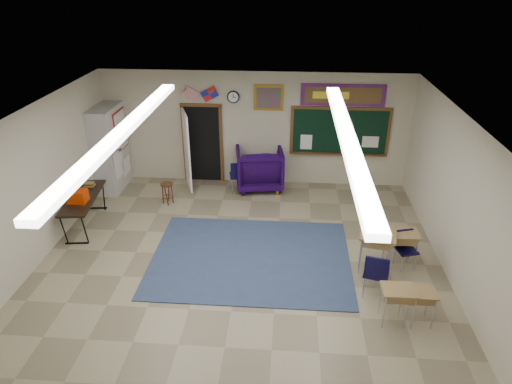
# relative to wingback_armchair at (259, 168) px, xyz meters

# --- Properties ---
(floor) EXTENTS (9.00, 9.00, 0.00)m
(floor) POSITION_rel_wingback_armchair_xyz_m (-0.14, -4.15, -0.56)
(floor) COLOR gray
(floor) RESTS_ON ground
(back_wall) EXTENTS (8.00, 0.04, 3.00)m
(back_wall) POSITION_rel_wingback_armchair_xyz_m (-0.14, 0.35, 0.94)
(back_wall) COLOR #B7AE94
(back_wall) RESTS_ON floor
(left_wall) EXTENTS (0.04, 9.00, 3.00)m
(left_wall) POSITION_rel_wingback_armchair_xyz_m (-4.14, -4.15, 0.94)
(left_wall) COLOR #B7AE94
(left_wall) RESTS_ON floor
(right_wall) EXTENTS (0.04, 9.00, 3.00)m
(right_wall) POSITION_rel_wingback_armchair_xyz_m (3.86, -4.15, 0.94)
(right_wall) COLOR #B7AE94
(right_wall) RESTS_ON floor
(ceiling) EXTENTS (8.00, 9.00, 0.04)m
(ceiling) POSITION_rel_wingback_armchair_xyz_m (-0.14, -4.15, 2.44)
(ceiling) COLOR silver
(ceiling) RESTS_ON back_wall
(area_rug) EXTENTS (4.00, 3.00, 0.02)m
(area_rug) POSITION_rel_wingback_armchair_xyz_m (0.06, -3.35, -0.55)
(area_rug) COLOR #313F5E
(area_rug) RESTS_ON floor
(fluorescent_strips) EXTENTS (3.86, 6.00, 0.10)m
(fluorescent_strips) POSITION_rel_wingback_armchair_xyz_m (-0.14, -4.15, 2.38)
(fluorescent_strips) COLOR white
(fluorescent_strips) RESTS_ON ceiling
(doorway) EXTENTS (1.10, 0.89, 2.16)m
(doorway) POSITION_rel_wingback_armchair_xyz_m (-1.64, 0.20, 0.50)
(doorway) COLOR black
(doorway) RESTS_ON back_wall
(chalkboard) EXTENTS (2.55, 0.14, 1.30)m
(chalkboard) POSITION_rel_wingback_armchair_xyz_m (2.06, 0.31, 0.91)
(chalkboard) COLOR #573619
(chalkboard) RESTS_ON back_wall
(bulletin_board) EXTENTS (2.10, 0.05, 0.55)m
(bulletin_board) POSITION_rel_wingback_armchair_xyz_m (2.06, 0.32, 1.89)
(bulletin_board) COLOR #A20D1A
(bulletin_board) RESTS_ON back_wall
(framed_art_print) EXTENTS (0.75, 0.05, 0.65)m
(framed_art_print) POSITION_rel_wingback_armchair_xyz_m (0.21, 0.32, 1.79)
(framed_art_print) COLOR olive
(framed_art_print) RESTS_ON back_wall
(wall_clock) EXTENTS (0.32, 0.05, 0.32)m
(wall_clock) POSITION_rel_wingback_armchair_xyz_m (-0.69, 0.32, 1.79)
(wall_clock) COLOR black
(wall_clock) RESTS_ON back_wall
(wall_flags) EXTENTS (1.16, 0.06, 0.70)m
(wall_flags) POSITION_rel_wingback_armchair_xyz_m (-1.54, 0.29, 1.92)
(wall_flags) COLOR red
(wall_flags) RESTS_ON back_wall
(storage_cabinet) EXTENTS (0.59, 1.25, 2.20)m
(storage_cabinet) POSITION_rel_wingback_armchair_xyz_m (-3.85, -0.30, 0.54)
(storage_cabinet) COLOR #AFAFAA
(storage_cabinet) RESTS_ON floor
(wingback_armchair) EXTENTS (1.36, 1.39, 1.11)m
(wingback_armchair) POSITION_rel_wingback_armchair_xyz_m (0.00, 0.00, 0.00)
(wingback_armchair) COLOR #180532
(wingback_armchair) RESTS_ON floor
(student_chair_reading) EXTENTS (0.51, 0.51, 0.88)m
(student_chair_reading) POSITION_rel_wingback_armchair_xyz_m (-0.53, -0.33, -0.12)
(student_chair_reading) COLOR black
(student_chair_reading) RESTS_ON floor
(student_chair_desk_a) EXTENTS (0.55, 0.55, 0.90)m
(student_chair_desk_a) POSITION_rel_wingback_armchair_xyz_m (2.38, -4.31, -0.11)
(student_chair_desk_a) COLOR black
(student_chair_desk_a) RESTS_ON floor
(student_chair_desk_b) EXTENTS (0.48, 0.48, 0.77)m
(student_chair_desk_b) POSITION_rel_wingback_armchair_xyz_m (3.10, -3.44, -0.17)
(student_chair_desk_b) COLOR black
(student_chair_desk_b) RESTS_ON floor
(student_desk_front_left) EXTENTS (0.76, 0.63, 0.80)m
(student_desk_front_left) POSITION_rel_wingback_armchair_xyz_m (2.49, -3.56, -0.11)
(student_desk_front_left) COLOR #997947
(student_desk_front_left) RESTS_ON floor
(student_desk_front_right) EXTENTS (0.64, 0.49, 0.75)m
(student_desk_front_right) POSITION_rel_wingback_armchair_xyz_m (3.00, -3.35, -0.14)
(student_desk_front_right) COLOR #997947
(student_desk_front_right) RESTS_ON floor
(student_desk_back_left) EXTENTS (0.57, 0.43, 0.67)m
(student_desk_back_left) POSITION_rel_wingback_armchair_xyz_m (2.62, -5.00, -0.18)
(student_desk_back_left) COLOR #997947
(student_desk_back_left) RESTS_ON floor
(student_desk_back_right) EXTENTS (0.55, 0.42, 0.64)m
(student_desk_back_right) POSITION_rel_wingback_armchair_xyz_m (2.94, -4.99, -0.20)
(student_desk_back_right) COLOR #997947
(student_desk_back_right) RESTS_ON floor
(folding_table) EXTENTS (0.80, 1.83, 1.01)m
(folding_table) POSITION_rel_wingback_armchair_xyz_m (-3.79, -2.34, -0.16)
(folding_table) COLOR black
(folding_table) RESTS_ON floor
(wooden_stool) EXTENTS (0.31, 0.31, 0.54)m
(wooden_stool) POSITION_rel_wingback_armchair_xyz_m (-2.21, -1.12, -0.28)
(wooden_stool) COLOR #4A2916
(wooden_stool) RESTS_ON floor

